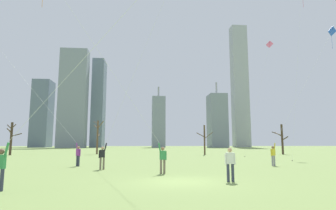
# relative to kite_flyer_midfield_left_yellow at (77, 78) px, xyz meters

# --- Properties ---
(ground_plane) EXTENTS (400.00, 400.00, 0.00)m
(ground_plane) POSITION_rel_kite_flyer_midfield_left_yellow_xyz_m (4.38, 2.71, -4.39)
(ground_plane) COLOR #7A934C
(kite_flyer_midfield_left_yellow) EXTENTS (12.60, 3.19, 15.46)m
(kite_flyer_midfield_left_yellow) POSITION_rel_kite_flyer_midfield_left_yellow_xyz_m (0.00, 0.00, 0.00)
(kite_flyer_midfield_left_yellow) COLOR #33384C
(kite_flyer_midfield_left_yellow) RESTS_ON ground
(kite_flyer_far_back_blue) EXTENTS (8.96, 3.06, 13.60)m
(kite_flyer_far_back_blue) POSITION_rel_kite_flyer_midfield_left_yellow_xyz_m (14.48, 11.91, -1.82)
(kite_flyer_far_back_blue) COLOR gray
(kite_flyer_far_back_blue) RESTS_ON ground
(kite_flyer_foreground_left_teal) EXTENTS (14.67, 6.47, 17.10)m
(kite_flyer_foreground_left_teal) POSITION_rel_kite_flyer_midfield_left_yellow_xyz_m (-4.86, 13.53, -0.94)
(kite_flyer_foreground_left_teal) COLOR #33384C
(kite_flyer_foreground_left_teal) RESTS_ON ground
(kite_flyer_midfield_right_orange) EXTENTS (8.41, 0.87, 13.26)m
(kite_flyer_midfield_right_orange) POSITION_rel_kite_flyer_midfield_left_yellow_xyz_m (2.15, 6.23, -0.84)
(kite_flyer_midfield_right_orange) COLOR #726656
(kite_flyer_midfield_right_orange) RESTS_ON ground
(kite_flyer_foreground_right_purple) EXTENTS (8.69, 0.86, 22.20)m
(kite_flyer_foreground_right_purple) POSITION_rel_kite_flyer_midfield_left_yellow_xyz_m (1.88, 9.34, 2.20)
(kite_flyer_foreground_right_purple) COLOR #726656
(kite_flyer_foreground_right_purple) RESTS_ON ground
(bystander_watching_nearby) EXTENTS (0.50, 0.26, 1.62)m
(bystander_watching_nearby) POSITION_rel_kite_flyer_midfield_left_yellow_xyz_m (6.83, 2.45, -3.48)
(bystander_watching_nearby) COLOR #33384C
(bystander_watching_nearby) RESTS_ON ground
(distant_kite_drifting_right_red) EXTENTS (0.94, 3.05, 18.20)m
(distant_kite_drifting_right_red) POSITION_rel_kite_flyer_midfield_left_yellow_xyz_m (18.97, 15.26, 11.65)
(distant_kite_drifting_right_red) COLOR red
(distant_kite_drifting_right_red) RESTS_ON ground
(distant_kite_high_overhead_pink) EXTENTS (4.65, 0.89, 16.72)m
(distant_kite_high_overhead_pink) POSITION_rel_kite_flyer_midfield_left_yellow_xyz_m (20.57, 26.68, 10.39)
(distant_kite_high_overhead_pink) COLOR pink
(distant_kite_high_overhead_pink) RESTS_ON ground
(bare_tree_rightmost) EXTENTS (2.50, 1.73, 5.22)m
(bare_tree_rightmost) POSITION_rel_kite_flyer_midfield_left_yellow_xyz_m (-18.25, 35.95, -1.55)
(bare_tree_rightmost) COLOR #423326
(bare_tree_rightmost) RESTS_ON ground
(bare_tree_left_of_center) EXTENTS (2.96, 2.87, 4.90)m
(bare_tree_left_of_center) POSITION_rel_kite_flyer_midfield_left_yellow_xyz_m (12.92, 35.12, -1.69)
(bare_tree_left_of_center) COLOR #4C3828
(bare_tree_left_of_center) RESTS_ON ground
(bare_tree_leftmost) EXTENTS (1.39, 3.64, 5.13)m
(bare_tree_leftmost) POSITION_rel_kite_flyer_midfield_left_yellow_xyz_m (26.45, 35.22, -1.71)
(bare_tree_leftmost) COLOR #423326
(bare_tree_leftmost) RESTS_ON ground
(bare_tree_right_of_center) EXTENTS (2.17, 2.86, 5.85)m
(bare_tree_right_of_center) POSITION_rel_kite_flyer_midfield_left_yellow_xyz_m (-5.23, 39.14, -1.17)
(bare_tree_right_of_center) COLOR brown
(bare_tree_right_of_center) RESTS_ON ground
(skyline_squat_block) EXTENTS (6.28, 7.61, 29.45)m
(skyline_squat_block) POSITION_rel_kite_flyer_midfield_left_yellow_xyz_m (10.29, 123.43, 7.81)
(skyline_squat_block) COLOR gray
(skyline_squat_block) RESTS_ON ground
(skyline_slender_spire) EXTENTS (8.09, 10.41, 31.56)m
(skyline_slender_spire) POSITION_rel_kite_flyer_midfield_left_yellow_xyz_m (38.40, 120.21, 8.33)
(skyline_slender_spire) COLOR gray
(skyline_slender_spire) RESTS_ON ground
(skyline_mid_tower_left) EXTENTS (5.51, 11.42, 42.47)m
(skyline_mid_tower_left) POSITION_rel_kite_flyer_midfield_left_yellow_xyz_m (-18.81, 126.38, 16.85)
(skyline_mid_tower_left) COLOR slate
(skyline_mid_tower_left) RESTS_ON ground
(skyline_mid_tower_right) EXTENTS (7.99, 6.04, 64.61)m
(skyline_mid_tower_right) POSITION_rel_kite_flyer_midfield_left_yellow_xyz_m (53.59, 129.59, 27.92)
(skyline_mid_tower_right) COLOR #9EA3AD
(skyline_mid_tower_right) RESTS_ON ground
(skyline_short_annex) EXTENTS (8.30, 10.28, 33.22)m
(skyline_short_annex) POSITION_rel_kite_flyer_midfield_left_yellow_xyz_m (-47.22, 132.59, 12.22)
(skyline_short_annex) COLOR slate
(skyline_short_annex) RESTS_ON ground
(skyline_tall_tower) EXTENTS (11.86, 6.67, 43.93)m
(skyline_tall_tower) POSITION_rel_kite_flyer_midfield_left_yellow_xyz_m (-28.14, 114.77, 17.58)
(skyline_tall_tower) COLOR gray
(skyline_tall_tower) RESTS_ON ground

